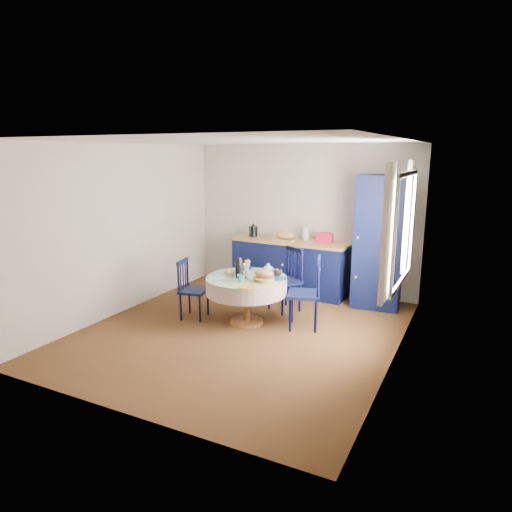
% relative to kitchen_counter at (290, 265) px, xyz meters
% --- Properties ---
extents(floor, '(4.50, 4.50, 0.00)m').
position_rel_kitchen_counter_xyz_m(floor, '(0.10, -1.96, -0.47)').
color(floor, black).
rests_on(floor, ground).
extents(ceiling, '(4.50, 4.50, 0.00)m').
position_rel_kitchen_counter_xyz_m(ceiling, '(0.10, -1.96, 2.03)').
color(ceiling, white).
rests_on(ceiling, wall_back).
extents(wall_back, '(4.00, 0.02, 2.50)m').
position_rel_kitchen_counter_xyz_m(wall_back, '(0.10, 0.29, 0.78)').
color(wall_back, beige).
rests_on(wall_back, floor).
extents(wall_left, '(0.02, 4.50, 2.50)m').
position_rel_kitchen_counter_xyz_m(wall_left, '(-1.90, -1.96, 0.78)').
color(wall_left, beige).
rests_on(wall_left, floor).
extents(wall_right, '(0.02, 4.50, 2.50)m').
position_rel_kitchen_counter_xyz_m(wall_right, '(2.10, -1.96, 0.78)').
color(wall_right, beige).
rests_on(wall_right, floor).
extents(window, '(0.10, 1.74, 1.45)m').
position_rel_kitchen_counter_xyz_m(window, '(2.05, -1.66, 1.05)').
color(window, white).
rests_on(window, wall_right).
extents(kitchen_counter, '(2.07, 0.72, 1.15)m').
position_rel_kitchen_counter_xyz_m(kitchen_counter, '(0.00, 0.00, 0.00)').
color(kitchen_counter, black).
rests_on(kitchen_counter, floor).
extents(pantry_cabinet, '(0.75, 0.56, 2.04)m').
position_rel_kitchen_counter_xyz_m(pantry_cabinet, '(1.50, -0.11, 0.55)').
color(pantry_cabinet, black).
rests_on(pantry_cabinet, floor).
extents(dining_table, '(1.13, 1.14, 0.96)m').
position_rel_kitchen_counter_xyz_m(dining_table, '(0.04, -1.68, 0.09)').
color(dining_table, brown).
rests_on(dining_table, floor).
extents(chair_left, '(0.43, 0.45, 0.86)m').
position_rel_kitchen_counter_xyz_m(chair_left, '(-0.79, -1.82, -0.03)').
color(chair_left, black).
rests_on(chair_left, floor).
extents(chair_far, '(0.58, 0.57, 0.96)m').
position_rel_kitchen_counter_xyz_m(chair_far, '(0.31, -0.89, 0.02)').
color(chair_far, black).
rests_on(chair_far, floor).
extents(chair_right, '(0.54, 0.56, 1.00)m').
position_rel_kitchen_counter_xyz_m(chair_right, '(0.84, -1.44, 0.04)').
color(chair_right, black).
rests_on(chair_right, floor).
extents(mug_a, '(0.12, 0.12, 0.09)m').
position_rel_kitchen_counter_xyz_m(mug_a, '(-0.17, -1.66, 0.25)').
color(mug_a, silver).
rests_on(mug_a, dining_table).
extents(mug_b, '(0.11, 0.11, 0.10)m').
position_rel_kitchen_counter_xyz_m(mug_b, '(0.08, -1.92, 0.26)').
color(mug_b, '#296D72').
rests_on(mug_b, dining_table).
extents(mug_c, '(0.11, 0.11, 0.09)m').
position_rel_kitchen_counter_xyz_m(mug_c, '(0.39, -1.42, 0.25)').
color(mug_c, black).
rests_on(mug_c, dining_table).
extents(mug_d, '(0.10, 0.10, 0.10)m').
position_rel_kitchen_counter_xyz_m(mug_d, '(-0.14, -1.34, 0.26)').
color(mug_d, silver).
rests_on(mug_d, dining_table).
extents(cobalt_bowl, '(0.23, 0.23, 0.06)m').
position_rel_kitchen_counter_xyz_m(cobalt_bowl, '(-0.15, -1.38, 0.24)').
color(cobalt_bowl, navy).
rests_on(cobalt_bowl, dining_table).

